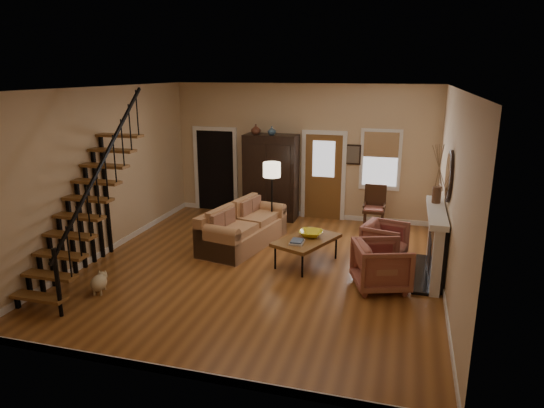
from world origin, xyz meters
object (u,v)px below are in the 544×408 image
(side_chair, at_px, (374,208))
(coffee_table, at_px, (306,251))
(armchair_left, at_px, (381,266))
(armchair_right, at_px, (385,241))
(floor_lamp, at_px, (272,200))
(armoire, at_px, (271,177))
(sofa, at_px, (243,227))

(side_chair, bearing_deg, coffee_table, -113.20)
(armchair_left, height_order, side_chair, side_chair)
(armchair_right, relative_size, floor_lamp, 0.48)
(side_chair, bearing_deg, armoire, 175.52)
(coffee_table, bearing_deg, armchair_right, 25.07)
(sofa, xyz_separation_m, coffee_table, (1.49, -0.62, -0.16))
(armchair_right, distance_m, side_chair, 1.88)
(armoire, relative_size, sofa, 0.94)
(armoire, distance_m, floor_lamp, 1.41)
(sofa, height_order, floor_lamp, floor_lamp)
(armchair_right, xyz_separation_m, floor_lamp, (-2.50, 0.71, 0.47))
(sofa, distance_m, floor_lamp, 0.96)
(sofa, bearing_deg, armoire, 101.24)
(armoire, xyz_separation_m, coffee_table, (1.47, -2.71, -0.80))
(coffee_table, relative_size, armchair_left, 1.48)
(coffee_table, distance_m, side_chair, 2.74)
(armoire, xyz_separation_m, armchair_right, (2.90, -2.04, -0.69))
(armoire, bearing_deg, side_chair, -4.48)
(coffee_table, relative_size, floor_lamp, 0.79)
(armchair_right, height_order, side_chair, side_chair)
(armoire, xyz_separation_m, floor_lamp, (0.40, -1.33, -0.21))
(armchair_left, xyz_separation_m, side_chair, (-0.36, 3.23, 0.10))
(armchair_right, bearing_deg, armchair_left, -165.22)
(coffee_table, xyz_separation_m, floor_lamp, (-1.08, 1.38, 0.58))
(armoire, relative_size, side_chair, 2.06)
(armchair_left, bearing_deg, armoire, 21.69)
(floor_lamp, xyz_separation_m, side_chair, (2.15, 1.13, -0.33))
(armchair_right, bearing_deg, floor_lamp, 88.31)
(armchair_left, height_order, floor_lamp, floor_lamp)
(armchair_right, bearing_deg, sofa, 105.07)
(armoire, height_order, armchair_right, armoire)
(armoire, height_order, coffee_table, armoire)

